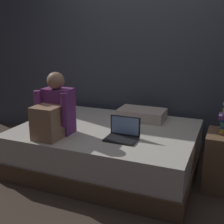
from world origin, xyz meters
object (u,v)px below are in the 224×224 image
Objects in this scene: person_sitting at (54,112)px; laptop at (123,134)px; pillow at (142,114)px; bed at (107,148)px.

laptop is at bearing 13.14° from person_sitting.
pillow is at bearing 91.45° from laptop.
bed is 0.77m from person_sitting.
person_sitting is at bearing -166.86° from laptop.
laptop reaches higher than pillow.
person_sitting reaches higher than bed.
bed is at bearing 46.29° from person_sitting.
person_sitting is 2.05× the size of laptop.
person_sitting is 1.13m from pillow.
pillow is at bearing 52.21° from person_sitting.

